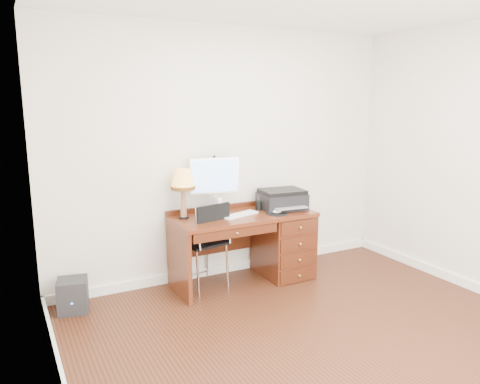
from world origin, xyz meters
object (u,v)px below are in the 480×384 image
desk (269,240)px  chair (205,237)px  leg_lamp (183,182)px  phone (220,211)px  printer (282,199)px  equipment_box (73,295)px  monitor (214,179)px

desk → chair: chair is taller
leg_lamp → phone: leg_lamp is taller
desk → chair: bearing=178.0°
phone → chair: 0.31m
printer → equipment_box: (-2.24, 0.07, -0.70)m
leg_lamp → phone: bearing=-14.5°
monitor → phone: monitor is taller
equipment_box → monitor: bearing=14.6°
desk → leg_lamp: (-0.94, 0.13, 0.71)m
printer → equipment_box: printer is taller
desk → printer: size_ratio=2.91×
desk → equipment_box: 2.08m
leg_lamp → equipment_box: bearing=-178.4°
monitor → phone: bearing=-73.2°
printer → phone: 0.75m
chair → monitor: bearing=26.2°
equipment_box → desk: bearing=9.7°
printer → monitor: bearing=176.6°
monitor → phone: 0.34m
leg_lamp → desk: bearing=-7.8°
chair → desk: bearing=-12.8°
chair → equipment_box: size_ratio=2.96×
desk → leg_lamp: 1.18m
desk → printer: (0.18, 0.03, 0.44)m
monitor → printer: 0.82m
desk → monitor: size_ratio=2.52×
printer → equipment_box: size_ratio=1.67×
desk → printer: bearing=8.9°
phone → chair: (-0.18, -0.01, -0.25)m
desk → phone: size_ratio=7.81×
leg_lamp → equipment_box: size_ratio=1.64×
printer → phone: printer is taller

